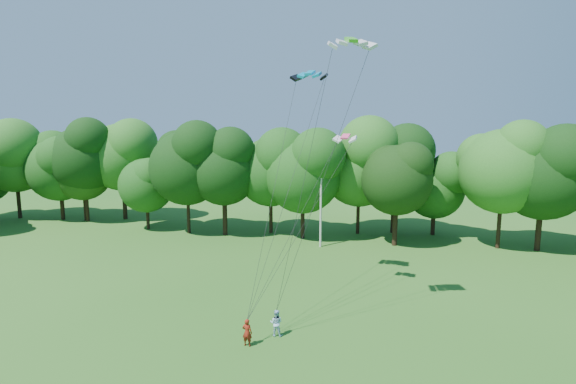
# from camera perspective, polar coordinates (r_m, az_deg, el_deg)

# --- Properties ---
(utility_pole) EXTENTS (1.74, 0.41, 8.80)m
(utility_pole) POSITION_cam_1_polar(r_m,az_deg,el_deg) (45.40, 4.19, -1.45)
(utility_pole) COLOR beige
(utility_pole) RESTS_ON ground
(kite_flyer_left) EXTENTS (0.61, 0.43, 1.60)m
(kite_flyer_left) POSITION_cam_1_polar(r_m,az_deg,el_deg) (26.62, -5.21, -17.34)
(kite_flyer_left) COLOR maroon
(kite_flyer_left) RESTS_ON ground
(kite_flyer_right) EXTENTS (0.78, 0.61, 1.60)m
(kite_flyer_right) POSITION_cam_1_polar(r_m,az_deg,el_deg) (27.64, -1.51, -16.28)
(kite_flyer_right) COLOR #ABD0EE
(kite_flyer_right) RESTS_ON ground
(kite_teal) EXTENTS (2.70, 1.45, 0.48)m
(kite_teal) POSITION_cam_1_polar(r_m,az_deg,el_deg) (33.18, 2.82, 14.88)
(kite_teal) COLOR #0583AB
(kite_teal) RESTS_ON ground
(kite_green) EXTENTS (2.92, 2.01, 0.52)m
(kite_green) POSITION_cam_1_polar(r_m,az_deg,el_deg) (26.94, 8.02, 18.60)
(kite_green) COLOR green
(kite_green) RESTS_ON ground
(kite_pink) EXTENTS (1.73, 1.06, 0.39)m
(kite_pink) POSITION_cam_1_polar(r_m,az_deg,el_deg) (31.74, 7.30, 7.01)
(kite_pink) COLOR #FF4681
(kite_pink) RESTS_ON ground
(tree_back_west) EXTENTS (7.89, 7.89, 11.48)m
(tree_back_west) POSITION_cam_1_polar(r_m,az_deg,el_deg) (63.26, -24.66, 3.07)
(tree_back_west) COLOR #331D14
(tree_back_west) RESTS_ON ground
(tree_back_center) EXTENTS (7.87, 7.87, 11.45)m
(tree_back_center) POSITION_cam_1_polar(r_m,az_deg,el_deg) (46.78, 13.65, 1.90)
(tree_back_center) COLOR black
(tree_back_center) RESTS_ON ground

